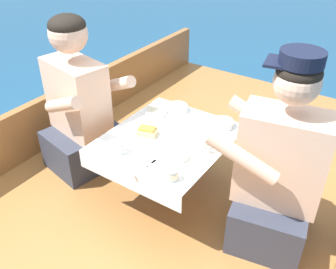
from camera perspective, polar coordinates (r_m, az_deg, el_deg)
name	(u,v)px	position (r m, az deg, el deg)	size (l,w,h in m)	color
ground_plane	(167,225)	(2.51, -0.10, -13.62)	(60.00, 60.00, 0.00)	navy
boat_deck	(167,209)	(2.41, -0.11, -11.32)	(2.09, 3.73, 0.28)	#9E6B38
gunwale_port	(50,120)	(2.80, -17.60, 2.19)	(0.06, 3.73, 0.37)	#936033
cockpit_table	(168,144)	(2.10, 0.00, -1.45)	(0.64, 0.73, 0.40)	#B2B2B7
person_port	(80,109)	(2.39, -13.33, 3.74)	(0.58, 0.52, 1.00)	#333847
person_starboard	(277,174)	(1.88, 16.33, -5.72)	(0.57, 0.52, 1.02)	#333847
plate_sandwich	(147,136)	(2.09, -3.18, -0.16)	(0.19, 0.19, 0.01)	silver
plate_bread	(198,134)	(2.11, 4.66, 0.15)	(0.18, 0.18, 0.01)	silver
sandwich	(147,131)	(2.07, -3.20, 0.47)	(0.12, 0.10, 0.05)	#E0BC7F
bowl_port_near	(175,153)	(1.92, 1.08, -2.77)	(0.14, 0.14, 0.04)	silver
bowl_starboard_near	(177,108)	(2.32, 1.43, 4.08)	(0.13, 0.13, 0.04)	silver
bowl_center_far	(223,123)	(2.19, 8.34, 1.73)	(0.12, 0.12, 0.04)	silver
bowl_port_far	(155,111)	(2.28, -1.99, 3.55)	(0.12, 0.12, 0.04)	silver
coffee_cup_port	(117,147)	(1.96, -7.72, -1.93)	(0.10, 0.07, 0.06)	silver
coffee_cup_starboard	(205,146)	(1.96, 5.59, -1.71)	(0.10, 0.07, 0.07)	silver
tin_can	(171,174)	(1.77, 0.45, -6.10)	(0.07, 0.07, 0.05)	silver
utensil_spoon_starboard	(150,169)	(1.84, -2.82, -5.31)	(0.15, 0.10, 0.01)	silver
utensil_knife_starboard	(205,116)	(2.29, 5.62, 2.86)	(0.17, 0.06, 0.00)	silver
utensil_spoon_port	(98,146)	(2.04, -10.62, -1.75)	(0.16, 0.09, 0.01)	silver
utensil_spoon_center	(152,155)	(1.94, -2.42, -3.10)	(0.09, 0.16, 0.01)	silver
utensil_fork_starboard	(147,167)	(1.86, -3.20, -4.91)	(0.03, 0.17, 0.00)	silver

